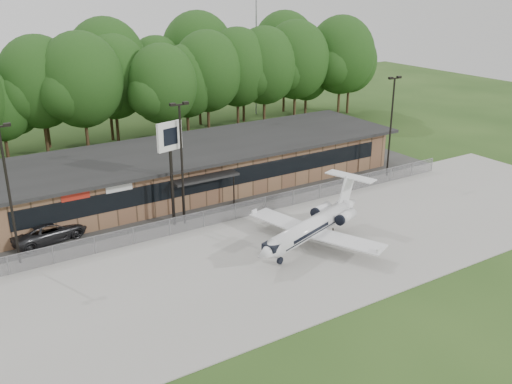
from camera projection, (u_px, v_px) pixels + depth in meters
ground at (366, 295)px, 36.81m from camera, size 160.00×160.00×0.00m
apron at (294, 248)px, 43.12m from camera, size 64.00×18.00×0.08m
parking_lot at (220, 201)px, 52.21m from camera, size 50.00×9.00×0.06m
terminal at (197, 166)px, 54.97m from camera, size 41.00×11.65×4.30m
fence at (246, 209)px, 48.39m from camera, size 46.00×0.04×1.52m
treeline at (126, 83)px, 67.37m from camera, size 72.00×12.00×15.00m
radio_mast at (256, 28)px, 81.38m from camera, size 0.20×0.20×25.00m
light_pole_left at (8, 185)px, 38.73m from camera, size 1.55×0.30×10.23m
light_pole_mid at (182, 155)px, 45.24m from camera, size 1.55×0.30×10.23m
light_pole_right at (391, 119)px, 56.77m from camera, size 1.55×0.30×10.23m
business_jet at (314, 227)px, 43.12m from camera, size 12.76×11.43×4.34m
suv at (49, 231)px, 44.17m from camera, size 6.26×3.82×1.62m
pole_sign at (170, 147)px, 44.82m from camera, size 2.29×0.80×8.75m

